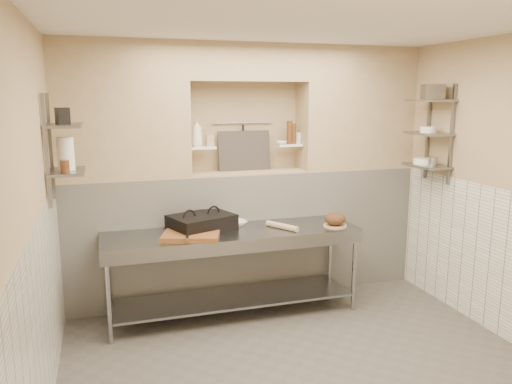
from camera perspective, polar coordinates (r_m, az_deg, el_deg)
name	(u,v)px	position (r m, az deg, el deg)	size (l,w,h in m)	color
floor	(305,373)	(4.50, 5.63, -19.86)	(4.00, 3.90, 0.10)	#4D4944
ceiling	(312,13)	(3.91, 6.47, 19.68)	(4.00, 3.90, 0.10)	silver
wall_left	(26,225)	(3.69, -24.78, -3.42)	(0.10, 3.90, 2.80)	tan
wall_back	(241,170)	(5.82, -1.73, 2.53)	(4.00, 0.10, 2.80)	tan
wall_front	(499,305)	(2.34, 26.02, -11.53)	(4.00, 0.10, 2.80)	tan
backwall_lower	(247,233)	(5.73, -1.02, -4.76)	(4.00, 0.40, 1.40)	white
alcove_sill	(247,172)	(5.58, -1.04, 2.28)	(1.30, 0.40, 0.02)	tan
backwall_pillar_left	(122,111)	(5.31, -15.12, 8.94)	(1.35, 0.40, 1.40)	tan
backwall_pillar_right	(355,109)	(6.02, 11.29, 9.30)	(1.35, 0.40, 1.40)	tan
backwall_header	(247,63)	(5.53, -1.09, 14.56)	(1.30, 0.40, 0.40)	tan
wainscot_left	(44,321)	(3.90, -23.05, -13.40)	(0.02, 3.90, 1.40)	white
wainscot_right	(504,265)	(5.24, 26.50, -7.47)	(0.02, 3.90, 1.40)	white
alcove_shelf_left	(202,148)	(5.43, -6.15, 5.06)	(0.28, 0.16, 0.03)	white
alcove_shelf_right	(289,145)	(5.70, 3.80, 5.38)	(0.28, 0.16, 0.03)	white
utensil_rail	(243,123)	(5.69, -1.54, 7.91)	(0.02, 0.02, 0.70)	gray
hanging_steel	(243,138)	(5.68, -1.48, 6.19)	(0.02, 0.02, 0.30)	black
splash_panel	(244,151)	(5.65, -1.34, 4.73)	(0.60, 0.02, 0.45)	#383330
shelf_rail_left_a	(51,147)	(4.84, -22.42, 4.78)	(0.03, 0.03, 0.95)	slate
shelf_rail_left_b	(46,152)	(4.45, -22.86, 4.27)	(0.03, 0.03, 0.95)	slate
wall_shelf_left_lower	(67,172)	(4.66, -20.80, 2.19)	(0.30, 0.50, 0.03)	slate
wall_shelf_left_upper	(64,126)	(4.62, -21.14, 7.10)	(0.30, 0.50, 0.03)	slate
shelf_rail_right_a	(428,132)	(5.96, 19.05, 6.49)	(0.03, 0.03, 1.05)	slate
shelf_rail_right_b	(452,135)	(5.64, 21.45, 6.12)	(0.03, 0.03, 1.05)	slate
wall_shelf_right_lower	(427,166)	(5.75, 18.92, 2.85)	(0.30, 0.50, 0.03)	slate
wall_shelf_right_mid	(429,134)	(5.72, 19.13, 6.33)	(0.30, 0.50, 0.03)	slate
wall_shelf_right_upper	(431,101)	(5.71, 19.36, 9.83)	(0.30, 0.50, 0.03)	slate
prep_table	(233,256)	(5.15, -2.62, -7.28)	(2.60, 0.70, 0.90)	gray
panini_press	(202,223)	(5.10, -6.22, -3.52)	(0.73, 0.63, 0.17)	black
cutting_board	(191,236)	(4.87, -7.44, -4.96)	(0.54, 0.38, 0.05)	brown
knife_blade	(207,230)	(4.95, -5.57, -4.38)	(0.23, 0.03, 0.01)	gray
tongs	(187,235)	(4.76, -7.85, -4.93)	(0.03, 0.03, 0.28)	gray
mixing_bowl	(235,223)	(5.27, -2.41, -3.59)	(0.23, 0.23, 0.06)	white
rolling_pin	(282,226)	(5.16, 3.00, -3.92)	(0.06, 0.06, 0.39)	tan
bread_board	(335,226)	(5.32, 9.01, -3.82)	(0.25, 0.25, 0.01)	tan
bread_loaf	(335,219)	(5.30, 9.03, -3.07)	(0.22, 0.22, 0.13)	#4C2D19
bottle_soap	(197,133)	(5.39, -6.77, 6.73)	(0.11, 0.12, 0.30)	white
jar_alcove	(210,141)	(5.43, -5.30, 5.85)	(0.08, 0.08, 0.12)	tan
bowl_alcove	(281,143)	(5.63, 2.92, 5.64)	(0.12, 0.12, 0.04)	white
condiment_a	(294,134)	(5.70, 4.31, 6.64)	(0.06, 0.06, 0.23)	#4C2A15
condiment_b	(289,132)	(5.67, 3.85, 6.80)	(0.07, 0.07, 0.26)	#4C2A15
condiment_c	(298,138)	(5.78, 4.85, 6.17)	(0.07, 0.07, 0.12)	white
jug_left	(66,154)	(4.67, -20.91, 4.13)	(0.14, 0.14, 0.29)	white
jar_left	(65,167)	(4.46, -21.00, 2.71)	(0.07, 0.07, 0.11)	#4C2A15
box_left_upper	(62,116)	(4.57, -21.25, 8.11)	(0.10, 0.10, 0.14)	black
bowl_right	(423,161)	(5.80, 18.59, 3.38)	(0.22, 0.22, 0.07)	white
canister_right	(433,161)	(5.67, 19.54, 3.31)	(0.10, 0.10, 0.10)	gray
bowl_right_mid	(428,129)	(5.73, 19.09, 6.77)	(0.17, 0.17, 0.06)	white
basket_right	(433,92)	(5.69, 19.55, 10.73)	(0.20, 0.25, 0.16)	gray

